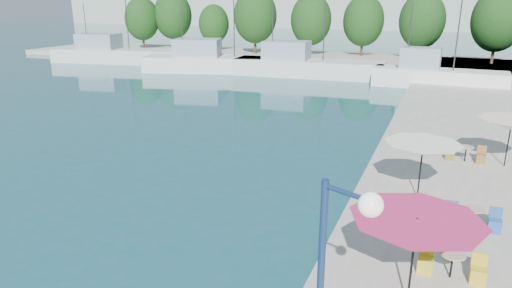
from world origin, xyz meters
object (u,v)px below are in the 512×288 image
at_px(street_lamp, 337,275).
at_px(umbrella_pink, 416,228).
at_px(trawler_04, 435,77).
at_px(trawler_01, 115,54).
at_px(umbrella_cream, 511,125).
at_px(trawler_02, 216,62).
at_px(umbrella_white, 423,149).
at_px(trawler_03, 304,66).

bearing_deg(street_lamp, umbrella_pink, 100.99).
distance_m(trawler_04, street_lamp, 41.26).
xyz_separation_m(trawler_01, umbrella_cream, (45.20, -27.26, 1.58)).
relative_size(trawler_04, umbrella_cream, 4.15).
relative_size(trawler_02, street_lamp, 3.64).
bearing_deg(umbrella_cream, trawler_04, 99.57).
bearing_deg(umbrella_white, umbrella_cream, 56.65).
relative_size(umbrella_pink, umbrella_white, 1.12).
distance_m(trawler_02, trawler_03, 10.69).
distance_m(trawler_02, umbrella_white, 39.45).
bearing_deg(street_lamp, umbrella_white, 109.49).
xyz_separation_m(trawler_02, trawler_04, (24.50, -1.25, 0.00)).
bearing_deg(trawler_01, trawler_02, -18.20).
height_order(umbrella_white, street_lamp, street_lamp).
bearing_deg(umbrella_cream, street_lamp, -103.98).
xyz_separation_m(trawler_03, umbrella_pink, (14.52, -38.66, 1.79)).
height_order(trawler_02, street_lamp, trawler_02).
distance_m(umbrella_pink, street_lamp, 4.83).
xyz_separation_m(trawler_01, trawler_03, (27.34, -1.34, 0.00)).
height_order(trawler_01, trawler_02, same).
height_order(trawler_01, trawler_03, same).
height_order(trawler_02, umbrella_pink, trawler_02).
distance_m(trawler_04, umbrella_white, 29.34).
bearing_deg(umbrella_pink, trawler_01, 136.30).
xyz_separation_m(trawler_04, umbrella_white, (0.43, -29.29, 1.58)).
height_order(umbrella_pink, umbrella_white, umbrella_pink).
height_order(trawler_01, street_lamp, trawler_01).
bearing_deg(umbrella_pink, trawler_02, 123.64).
relative_size(trawler_03, umbrella_white, 5.66).
relative_size(trawler_03, umbrella_cream, 5.68).
bearing_deg(trawler_01, trawler_04, -15.52).
bearing_deg(trawler_04, trawler_01, 177.44).
bearing_deg(umbrella_white, trawler_04, 90.84).
height_order(trawler_04, umbrella_white, trawler_04).
height_order(trawler_04, street_lamp, trawler_04).
bearing_deg(umbrella_white, trawler_03, 114.46).
height_order(trawler_01, umbrella_pink, trawler_01).
bearing_deg(trawler_03, trawler_04, -12.38).
distance_m(trawler_01, umbrella_white, 52.96).
relative_size(trawler_02, trawler_04, 1.48).
bearing_deg(street_lamp, trawler_02, 142.70).
bearing_deg(trawler_03, street_lamp, -76.43).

